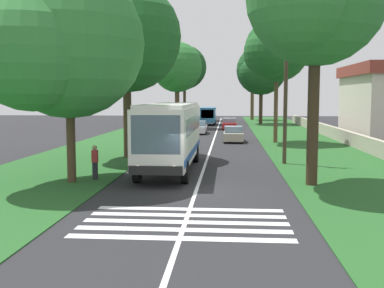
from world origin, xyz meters
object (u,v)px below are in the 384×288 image
(trailing_car_0, at_px, (233,134))
(pedestrian, at_px, (95,162))
(trailing_car_2, at_px, (229,124))
(roadside_tree_left_2, at_px, (125,41))
(roadside_tree_left_0, at_px, (61,46))
(roadside_tree_right_0, at_px, (275,52))
(roadside_tree_right_3, at_px, (260,71))
(utility_pole, at_px, (286,91))
(trailing_minibus_0, at_px, (208,114))
(coach_bus, at_px, (171,132))
(roadside_tree_left_1, at_px, (176,68))
(roadside_tree_left_3, at_px, (183,68))
(roadside_tree_right_1, at_px, (252,73))
(trailing_car_1, at_px, (198,128))

(trailing_car_0, xyz_separation_m, pedestrian, (-20.42, 7.03, 0.24))
(trailing_car_2, height_order, roadside_tree_left_2, roadside_tree_left_2)
(roadside_tree_left_0, bearing_deg, trailing_car_2, -11.87)
(roadside_tree_right_0, xyz_separation_m, roadside_tree_right_3, (28.75, -0.63, -0.18))
(roadside_tree_left_2, distance_m, utility_pole, 11.18)
(trailing_minibus_0, height_order, roadside_tree_right_3, roadside_tree_right_3)
(trailing_car_2, xyz_separation_m, roadside_tree_right_0, (-16.87, -3.86, 7.34))
(coach_bus, distance_m, trailing_minibus_0, 42.58)
(coach_bus, distance_m, roadside_tree_right_0, 18.75)
(roadside_tree_left_0, bearing_deg, utility_pole, -56.93)
(roadside_tree_left_1, distance_m, roadside_tree_left_2, 29.71)
(roadside_tree_left_3, relative_size, roadside_tree_right_1, 1.20)
(coach_bus, relative_size, roadside_tree_left_2, 0.96)
(roadside_tree_left_2, bearing_deg, trailing_car_1, -9.88)
(trailing_car_1, relative_size, utility_pole, 0.50)
(trailing_car_2, bearing_deg, roadside_tree_left_0, 168.13)
(roadside_tree_left_0, height_order, roadside_tree_right_0, roadside_tree_right_0)
(trailing_car_0, bearing_deg, roadside_tree_left_0, 158.99)
(trailing_car_0, distance_m, trailing_car_2, 16.08)
(trailing_minibus_0, relative_size, roadside_tree_left_1, 0.54)
(roadside_tree_left_0, bearing_deg, trailing_car_1, -8.28)
(roadside_tree_right_0, bearing_deg, trailing_car_2, 12.89)
(trailing_car_1, height_order, roadside_tree_left_0, roadside_tree_left_0)
(roadside_tree_left_3, distance_m, utility_pole, 53.49)
(trailing_car_2, height_order, roadside_tree_right_0, roadside_tree_right_0)
(coach_bus, relative_size, roadside_tree_right_1, 1.04)
(trailing_car_2, height_order, trailing_minibus_0, trailing_minibus_0)
(roadside_tree_left_2, bearing_deg, pedestrian, -177.60)
(roadside_tree_left_1, bearing_deg, roadside_tree_left_3, 2.95)
(coach_bus, xyz_separation_m, roadside_tree_left_0, (-4.32, 4.58, 4.30))
(roadside_tree_left_3, bearing_deg, roadside_tree_left_2, -178.99)
(trailing_car_1, xyz_separation_m, trailing_car_2, (6.96, -3.44, 0.00))
(roadside_tree_left_1, height_order, roadside_tree_right_1, roadside_tree_left_1)
(utility_pole, relative_size, pedestrian, 5.06)
(roadside_tree_left_1, bearing_deg, pedestrian, -179.67)
(trailing_car_1, bearing_deg, roadside_tree_left_0, 171.72)
(roadside_tree_right_3, height_order, pedestrian, roadside_tree_right_3)
(trailing_car_0, bearing_deg, roadside_tree_left_2, 147.50)
(trailing_car_2, distance_m, roadside_tree_left_1, 10.08)
(coach_bus, relative_size, trailing_car_0, 2.60)
(coach_bus, bearing_deg, trailing_car_2, -5.68)
(roadside_tree_left_3, distance_m, roadside_tree_right_0, 40.53)
(trailing_car_0, distance_m, pedestrian, 21.60)
(roadside_tree_left_0, relative_size, roadside_tree_left_1, 0.92)
(trailing_car_1, relative_size, roadside_tree_left_3, 0.34)
(trailing_car_0, xyz_separation_m, roadside_tree_right_3, (27.96, -4.15, 7.16))
(roadside_tree_left_1, distance_m, roadside_tree_left_3, 19.94)
(roadside_tree_left_1, relative_size, roadside_tree_right_1, 1.04)
(trailing_car_2, bearing_deg, trailing_car_0, -178.77)
(trailing_car_1, xyz_separation_m, roadside_tree_left_0, (-30.54, 4.44, 5.78))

